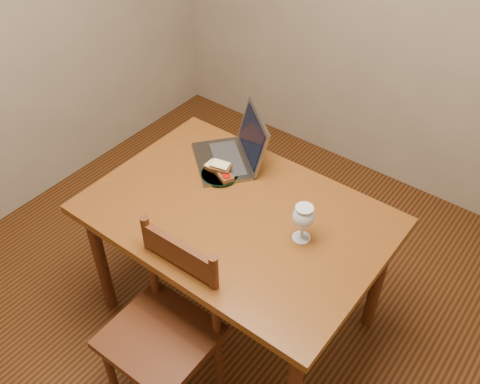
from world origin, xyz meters
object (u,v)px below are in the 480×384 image
Objects in this scene: table at (237,226)px; milk_glass at (303,223)px; laptop at (236,150)px; chair at (163,325)px; plate at (220,175)px.

milk_glass reaches higher than table.
laptop is at bearing 128.47° from table.
chair is 2.57× the size of milk_glass.
plate is at bearing 145.67° from table.
milk_glass is at bearing -11.52° from plate.
plate is 0.54m from milk_glass.
laptop is (-0.54, 0.25, -0.02)m from milk_glass.
milk_glass is (0.30, 0.56, 0.33)m from chair.
milk_glass reaches higher than chair.
laptop is (-0.23, 0.29, 0.15)m from table.
chair is 0.75m from plate.
chair is 2.49× the size of plate.
chair is at bearing -88.46° from table.
plate is (-0.22, 0.15, 0.09)m from table.
chair reaches higher than table.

